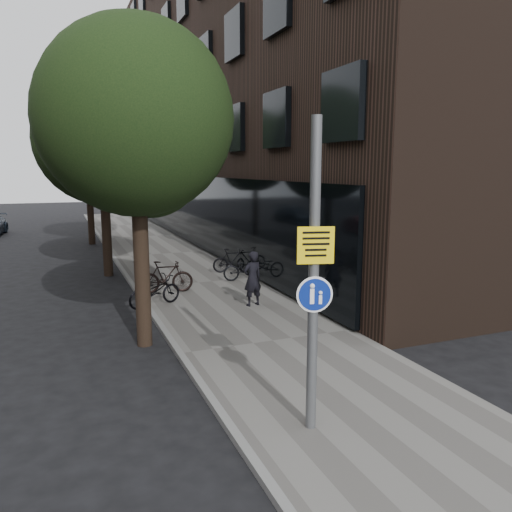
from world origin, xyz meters
TOP-DOWN VIEW (x-y plane):
  - ground at (0.00, 0.00)m, footprint 120.00×120.00m
  - sidewalk at (0.25, 10.00)m, footprint 4.50×60.00m
  - curb_edge at (-2.00, 10.00)m, footprint 0.15×60.00m
  - building_right_dark_brick at (8.50, 22.00)m, footprint 12.00×40.00m
  - street_tree_near at (-2.53, 4.64)m, footprint 4.40×4.40m
  - street_tree_mid at (-2.53, 13.14)m, footprint 5.00×5.00m
  - street_tree_far at (-2.53, 22.14)m, footprint 5.00×5.00m
  - signpost at (-0.82, -0.61)m, footprint 0.55×0.18m
  - pedestrian at (0.95, 6.41)m, footprint 0.67×0.50m
  - parked_bike_facade_near at (2.00, 9.70)m, footprint 1.80×0.81m
  - parked_bike_facade_far at (2.00, 11.28)m, footprint 1.62×0.59m
  - parked_bike_curb_near at (-1.80, 7.45)m, footprint 1.86×1.24m
  - parked_bike_curb_far at (-1.15, 8.94)m, footprint 1.84×0.72m

SIDE VIEW (x-z plane):
  - ground at x=0.00m, z-range 0.00..0.00m
  - sidewalk at x=0.25m, z-range 0.00..0.12m
  - curb_edge at x=-2.00m, z-range 0.00..0.13m
  - parked_bike_facade_near at x=2.00m, z-range 0.12..1.03m
  - parked_bike_curb_near at x=-1.80m, z-range 0.12..1.04m
  - parked_bike_facade_far at x=2.00m, z-range 0.12..1.07m
  - parked_bike_curb_far at x=-1.15m, z-range 0.12..1.20m
  - pedestrian at x=0.95m, z-range 0.12..1.78m
  - signpost at x=-0.82m, z-range 0.14..4.98m
  - street_tree_near at x=-2.53m, z-range 1.36..8.86m
  - street_tree_mid at x=-2.53m, z-range 1.21..9.01m
  - street_tree_far at x=-2.53m, z-range 1.21..9.01m
  - building_right_dark_brick at x=8.50m, z-range 0.00..18.00m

